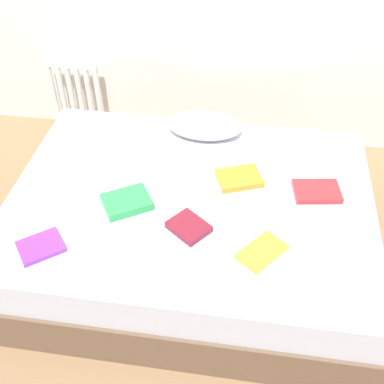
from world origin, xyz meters
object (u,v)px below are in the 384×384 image
(textbook_red, at_px, (317,191))
(textbook_yellow, at_px, (262,252))
(pillow, at_px, (204,125))
(textbook_maroon, at_px, (189,227))
(radiator, at_px, (75,92))
(textbook_purple, at_px, (41,247))
(textbook_orange, at_px, (239,178))
(textbook_green, at_px, (127,202))
(bed, at_px, (191,228))

(textbook_red, bearing_deg, textbook_yellow, -129.64)
(pillow, height_order, textbook_maroon, pillow)
(radiator, bearing_deg, textbook_maroon, -52.56)
(pillow, xyz_separation_m, textbook_purple, (-0.66, -1.05, -0.06))
(radiator, height_order, pillow, pillow)
(radiator, bearing_deg, textbook_orange, -37.95)
(pillow, relative_size, textbook_maroon, 2.43)
(textbook_green, bearing_deg, textbook_yellow, -49.43)
(textbook_maroon, distance_m, textbook_purple, 0.72)
(textbook_maroon, bearing_deg, radiator, 165.34)
(textbook_purple, bearing_deg, pillow, 19.55)
(radiator, relative_size, textbook_orange, 2.05)
(pillow, distance_m, textbook_green, 0.77)
(textbook_orange, bearing_deg, bed, -168.57)
(radiator, distance_m, textbook_maroon, 1.84)
(radiator, xyz_separation_m, pillow, (1.08, -0.63, 0.23))
(textbook_green, xyz_separation_m, textbook_red, (1.00, 0.24, -0.01))
(textbook_green, bearing_deg, textbook_red, -18.21)
(textbook_maroon, bearing_deg, textbook_orange, 99.81)
(bed, relative_size, textbook_orange, 8.38)
(radiator, height_order, textbook_maroon, radiator)
(radiator, bearing_deg, bed, -47.94)
(pillow, distance_m, textbook_purple, 1.24)
(textbook_orange, bearing_deg, textbook_green, -174.94)
(bed, xyz_separation_m, pillow, (-0.00, 0.57, 0.32))
(pillow, bearing_deg, textbook_yellow, -66.77)
(radiator, xyz_separation_m, textbook_red, (1.76, -1.08, 0.17))
(bed, relative_size, pillow, 4.32)
(textbook_purple, distance_m, textbook_orange, 1.11)
(textbook_purple, height_order, textbook_orange, textbook_orange)
(pillow, distance_m, textbook_maroon, 0.83)
(textbook_green, height_order, textbook_purple, textbook_green)
(radiator, xyz_separation_m, textbook_purple, (0.42, -1.68, 0.17))
(textbook_green, bearing_deg, bed, -10.65)
(textbook_purple, bearing_deg, radiator, 65.73)
(textbook_yellow, bearing_deg, textbook_purple, 135.21)
(textbook_green, distance_m, textbook_yellow, 0.76)
(bed, xyz_separation_m, textbook_yellow, (0.40, -0.35, 0.26))
(radiator, xyz_separation_m, textbook_yellow, (1.48, -1.55, 0.17))
(bed, relative_size, textbook_green, 8.29)
(textbook_green, relative_size, textbook_red, 0.97)
(textbook_orange, distance_m, textbook_red, 0.43)
(textbook_orange, relative_size, textbook_yellow, 1.00)
(pillow, relative_size, textbook_orange, 1.94)
(bed, distance_m, textbook_maroon, 0.37)
(bed, bearing_deg, textbook_yellow, -41.59)
(textbook_maroon, xyz_separation_m, textbook_yellow, (0.37, -0.10, -0.01))
(textbook_purple, bearing_deg, textbook_maroon, -20.03)
(bed, distance_m, textbook_purple, 0.86)
(textbook_maroon, relative_size, textbook_green, 0.79)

